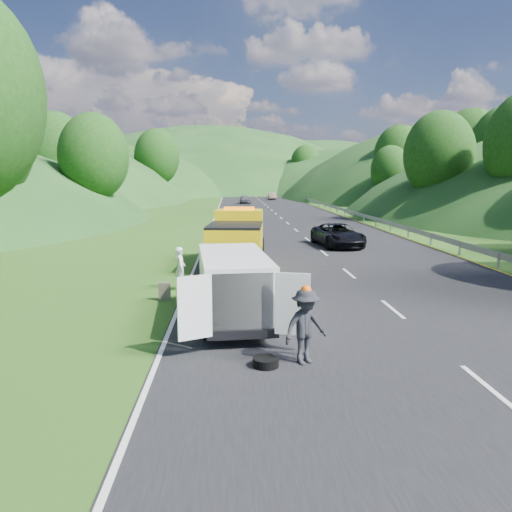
{
  "coord_description": "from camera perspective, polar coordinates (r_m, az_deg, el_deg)",
  "views": [
    {
      "loc": [
        -2.17,
        -17.32,
        4.23
      ],
      "look_at": [
        -1.25,
        1.05,
        1.3
      ],
      "focal_mm": 35.0,
      "sensor_mm": 36.0,
      "label": 1
    }
  ],
  "objects": [
    {
      "name": "spare_tire",
      "position": [
        11.47,
        1.12,
        -12.59
      ],
      "size": [
        0.59,
        0.59,
        0.2
      ],
      "primitive_type": "cylinder",
      "color": "black",
      "rests_on": "ground"
    },
    {
      "name": "dist_car_c",
      "position": [
        112.41,
        0.08,
        6.9
      ],
      "size": [
        1.83,
        4.49,
        1.3
      ],
      "primitive_type": "imported",
      "color": "#9B574D",
      "rests_on": "ground"
    },
    {
      "name": "ground",
      "position": [
        17.96,
        4.17,
        -4.59
      ],
      "size": [
        320.0,
        320.0,
        0.0
      ],
      "primitive_type": "plane",
      "color": "#38661E",
      "rests_on": "ground"
    },
    {
      "name": "worker",
      "position": [
        11.71,
        5.61,
        -12.16
      ],
      "size": [
        1.29,
        1.11,
        1.74
      ],
      "primitive_type": "imported",
      "rotation": [
        0.0,
        0.0,
        0.51
      ],
      "color": "black",
      "rests_on": "ground"
    },
    {
      "name": "tree_line_left",
      "position": [
        79.24,
        -15.19,
        5.68
      ],
      "size": [
        14.0,
        140.0,
        14.0
      ],
      "primitive_type": null,
      "color": "#265519",
      "rests_on": "ground"
    },
    {
      "name": "child",
      "position": [
        17.91,
        -3.96,
        -4.63
      ],
      "size": [
        0.67,
        0.67,
        1.1
      ],
      "primitive_type": "imported",
      "rotation": [
        0.0,
        0.0,
        -0.79
      ],
      "color": "#D5C271",
      "rests_on": "ground"
    },
    {
      "name": "dist_car_d",
      "position": [
        122.2,
        0.6,
        7.07
      ],
      "size": [
        1.68,
        4.16,
        1.42
      ],
      "primitive_type": "imported",
      "color": "#4E3878",
      "rests_on": "ground"
    },
    {
      "name": "woman",
      "position": [
        19.15,
        -8.57,
        -3.81
      ],
      "size": [
        0.49,
        0.63,
        1.61
      ],
      "primitive_type": "imported",
      "rotation": [
        0.0,
        0.0,
        1.67
      ],
      "color": "silver",
      "rests_on": "ground"
    },
    {
      "name": "guardrail",
      "position": [
        71.05,
        7.29,
        5.57
      ],
      "size": [
        0.06,
        140.0,
        1.52
      ],
      "primitive_type": "cube",
      "color": "gray",
      "rests_on": "ground"
    },
    {
      "name": "dist_car_a",
      "position": [
        79.03,
        -1.25,
        5.98
      ],
      "size": [
        1.68,
        4.16,
        1.42
      ],
      "primitive_type": "imported",
      "color": "#535258",
      "rests_on": "ground"
    },
    {
      "name": "tow_truck",
      "position": [
        24.07,
        -2.13,
        2.15
      ],
      "size": [
        2.91,
        6.55,
        2.74
      ],
      "rotation": [
        0.0,
        0.0,
        -0.09
      ],
      "color": "black",
      "rests_on": "ground"
    },
    {
      "name": "hills_backdrop",
      "position": [
        152.32,
        0.41,
        7.46
      ],
      "size": [
        201.0,
        288.6,
        44.0
      ],
      "primitive_type": null,
      "color": "#2D5B23",
      "rests_on": "ground"
    },
    {
      "name": "white_van",
      "position": [
        14.61,
        -2.63,
        -3.12
      ],
      "size": [
        3.13,
        5.92,
        2.04
      ],
      "rotation": [
        0.0,
        0.0,
        0.09
      ],
      "color": "black",
      "rests_on": "ground"
    },
    {
      "name": "passing_suv",
      "position": [
        30.94,
        9.3,
        1.08
      ],
      "size": [
        2.83,
        5.19,
        1.38
      ],
      "primitive_type": "imported",
      "rotation": [
        0.0,
        0.0,
        0.11
      ],
      "color": "black",
      "rests_on": "ground"
    },
    {
      "name": "dist_car_b",
      "position": [
        93.36,
        1.84,
        6.45
      ],
      "size": [
        1.37,
        3.92,
        1.29
      ],
      "primitive_type": "imported",
      "color": "brown",
      "rests_on": "ground"
    },
    {
      "name": "tree_line_right",
      "position": [
        81.42,
        15.23,
        5.76
      ],
      "size": [
        14.0,
        140.0,
        14.0
      ],
      "primitive_type": null,
      "color": "#265519",
      "rests_on": "ground"
    },
    {
      "name": "suitcase",
      "position": [
        17.53,
        -10.4,
        -4.0
      ],
      "size": [
        0.39,
        0.22,
        0.63
      ],
      "primitive_type": "cube",
      "rotation": [
        0.0,
        0.0,
        -0.0
      ],
      "color": "brown",
      "rests_on": "ground"
    },
    {
      "name": "road_surface",
      "position": [
        57.7,
        2.3,
        4.85
      ],
      "size": [
        14.0,
        200.0,
        0.02
      ],
      "primitive_type": "cube",
      "color": "black",
      "rests_on": "ground"
    }
  ]
}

